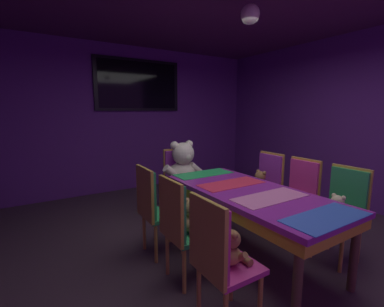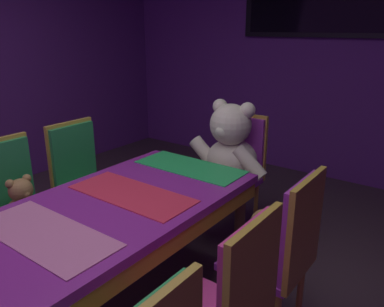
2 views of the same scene
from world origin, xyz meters
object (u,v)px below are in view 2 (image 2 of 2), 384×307
object	(u,v)px
chair_left_1	(11,197)
chair_right_1	(234,300)
king_teddy_bear	(229,149)
teddy_right_2	(263,237)
chair_left_2	(80,172)
chair_right_2	(288,244)
throne_chair	(239,160)
banquet_table	(94,227)
teddy_left_1	(24,203)

from	to	relation	value
chair_left_1	chair_right_1	xyz separation A→B (m)	(1.71, 0.00, 0.00)
chair_left_1	king_teddy_bear	size ratio (longest dim) A/B	1.40
chair_right_1	teddy_right_2	distance (m)	0.55
chair_left_2	chair_right_2	distance (m)	1.72
chair_right_1	throne_chair	xyz separation A→B (m)	(-0.86, 1.54, 0.00)
throne_chair	banquet_table	bearing A→B (deg)	-0.00
chair_left_2	king_teddy_bear	world-z (taller)	king_teddy_bear
chair_left_2	chair_right_1	bearing A→B (deg)	-17.98
chair_right_2	throne_chair	xyz separation A→B (m)	(-0.87, 1.00, 0.00)
chair_left_1	chair_left_2	bearing A→B (deg)	91.14
teddy_left_1	chair_right_1	world-z (taller)	chair_right_1
chair_right_1	king_teddy_bear	world-z (taller)	king_teddy_bear
chair_left_1	banquet_table	bearing A→B (deg)	-0.20
throne_chair	king_teddy_bear	world-z (taller)	king_teddy_bear
teddy_left_1	chair_right_1	distance (m)	1.56
teddy_right_2	king_teddy_bear	xyz separation A→B (m)	(-0.72, 0.83, 0.15)
teddy_right_2	teddy_left_1	bearing A→B (deg)	20.77
banquet_table	chair_left_1	xyz separation A→B (m)	(-0.85, 0.00, -0.06)
banquet_table	teddy_right_2	bearing A→B (deg)	36.93
chair_left_1	throne_chair	xyz separation A→B (m)	(0.85, 1.54, 0.00)
chair_right_2	chair_right_1	bearing A→B (deg)	89.62
chair_left_2	chair_right_2	world-z (taller)	same
teddy_right_2	throne_chair	xyz separation A→B (m)	(-0.72, 1.00, 0.01)
chair_left_1	chair_right_1	world-z (taller)	same
chair_left_1	chair_left_2	size ratio (longest dim) A/B	1.00
teddy_right_2	chair_left_2	bearing A→B (deg)	-0.81
chair_right_1	teddy_right_2	bearing A→B (deg)	-75.24
chair_right_1	throne_chair	size ratio (longest dim) A/B	1.00
banquet_table	chair_left_2	distance (m)	1.03
king_teddy_bear	chair_right_1	bearing A→B (deg)	32.27
banquet_table	chair_right_2	bearing A→B (deg)	32.05
chair_left_2	teddy_right_2	world-z (taller)	chair_left_2
teddy_left_1	throne_chair	world-z (taller)	throne_chair
chair_left_2	teddy_right_2	xyz separation A→B (m)	(1.58, -0.02, -0.01)
chair_left_1	king_teddy_bear	bearing A→B (deg)	58.30
chair_right_1	chair_right_2	xyz separation A→B (m)	(0.00, 0.54, 0.00)
banquet_table	chair_right_2	size ratio (longest dim) A/B	2.05
throne_chair	chair_right_1	bearing A→B (deg)	29.31
chair_right_1	teddy_left_1	bearing A→B (deg)	0.13
chair_right_1	chair_right_2	world-z (taller)	same
chair_left_2	chair_left_1	bearing A→B (deg)	-88.86
king_teddy_bear	chair_left_2	bearing A→B (deg)	-46.68
teddy_left_1	chair_left_2	world-z (taller)	chair_left_2
chair_left_2	king_teddy_bear	distance (m)	1.19
king_teddy_bear	teddy_right_2	bearing A→B (deg)	40.99
chair_left_2	king_teddy_bear	size ratio (longest dim) A/B	1.40
chair_left_2	king_teddy_bear	xyz separation A→B (m)	(0.86, 0.81, 0.14)
chair_left_1	teddy_left_1	distance (m)	0.15
teddy_left_1	chair_right_2	xyz separation A→B (m)	(1.57, 0.54, 0.01)
chair_right_2	teddy_right_2	world-z (taller)	chair_right_2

